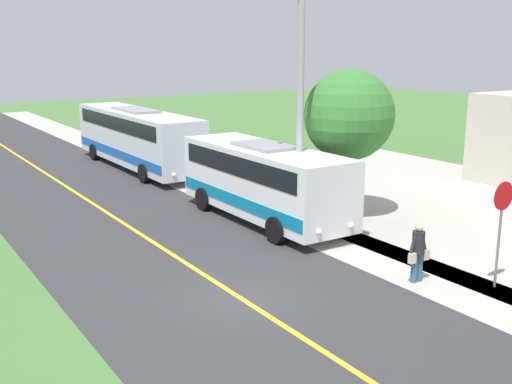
# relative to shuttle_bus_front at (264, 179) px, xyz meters

# --- Properties ---
(ground_plane) EXTENTS (120.00, 120.00, 0.00)m
(ground_plane) POSITION_rel_shuttle_bus_front_xyz_m (4.49, 5.54, -1.56)
(ground_plane) COLOR #477238
(road_surface) EXTENTS (8.00, 100.00, 0.01)m
(road_surface) POSITION_rel_shuttle_bus_front_xyz_m (4.49, 5.54, -1.56)
(road_surface) COLOR #333335
(road_surface) RESTS_ON ground
(sidewalk) EXTENTS (2.40, 100.00, 0.01)m
(sidewalk) POSITION_rel_shuttle_bus_front_xyz_m (-0.71, 5.54, -1.56)
(sidewalk) COLOR #B2ADA3
(sidewalk) RESTS_ON ground
(road_centre_line) EXTENTS (0.16, 100.00, 0.00)m
(road_centre_line) POSITION_rel_shuttle_bus_front_xyz_m (4.49, 5.54, -1.55)
(road_centre_line) COLOR gold
(road_centre_line) RESTS_ON ground
(shuttle_bus_front) EXTENTS (2.63, 8.11, 2.84)m
(shuttle_bus_front) POSITION_rel_shuttle_bus_front_xyz_m (0.00, 0.00, 0.00)
(shuttle_bus_front) COLOR white
(shuttle_bus_front) RESTS_ON ground
(transit_bus_rear) EXTENTS (2.59, 11.52, 3.10)m
(transit_bus_rear) POSITION_rel_shuttle_bus_front_xyz_m (0.02, -11.87, 0.14)
(transit_bus_rear) COLOR silver
(transit_bus_rear) RESTS_ON ground
(pedestrian_with_bags) EXTENTS (0.72, 0.34, 1.64)m
(pedestrian_with_bags) POSITION_rel_shuttle_bus_front_xyz_m (-0.13, 7.29, -0.69)
(pedestrian_with_bags) COLOR #335972
(pedestrian_with_bags) RESTS_ON ground
(stop_sign) EXTENTS (0.76, 0.07, 2.88)m
(stop_sign) POSITION_rel_shuttle_bus_front_xyz_m (-1.61, 8.70, 0.40)
(stop_sign) COLOR slate
(stop_sign) RESTS_ON ground
(street_light_pole) EXTENTS (1.97, 0.24, 8.04)m
(street_light_pole) POSITION_rel_shuttle_bus_front_xyz_m (-0.39, 1.42, 2.86)
(street_light_pole) COLOR #9E9EA3
(street_light_pole) RESTS_ON ground
(tree_curbside) EXTENTS (3.31, 3.31, 5.46)m
(tree_curbside) POSITION_rel_shuttle_bus_front_xyz_m (-2.91, 1.19, 2.22)
(tree_curbside) COLOR brown
(tree_curbside) RESTS_ON ground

